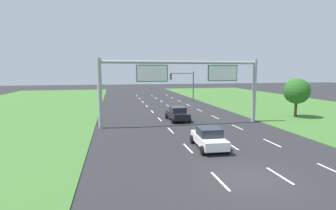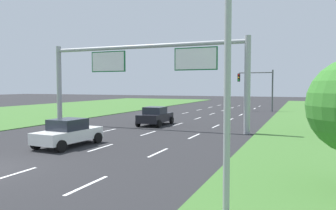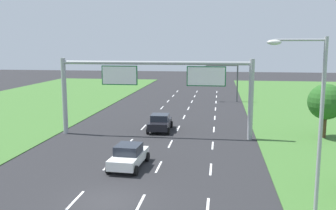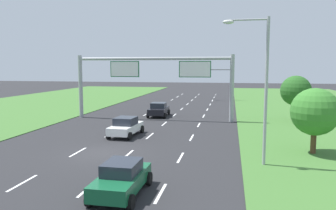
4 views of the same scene
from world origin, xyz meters
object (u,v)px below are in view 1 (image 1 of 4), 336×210
object	(u,v)px
car_near_red	(178,114)
traffic_light_mast	(184,81)
car_mid_lane	(209,138)
roadside_tree_mid	(297,91)
sign_gantry	(184,79)

from	to	relation	value
car_near_red	traffic_light_mast	size ratio (longest dim) A/B	0.75
car_mid_lane	roadside_tree_mid	xyz separation A→B (m)	(15.16, 10.12, 2.47)
traffic_light_mast	roadside_tree_mid	distance (m)	22.59
sign_gantry	roadside_tree_mid	xyz separation A→B (m)	(14.74, 1.37, -1.64)
car_near_red	car_mid_lane	distance (m)	11.07
sign_gantry	car_mid_lane	bearing A→B (deg)	-92.78
car_mid_lane	sign_gantry	bearing A→B (deg)	90.42
car_near_red	sign_gantry	bearing A→B (deg)	-90.13
roadside_tree_mid	sign_gantry	bearing A→B (deg)	-174.68
car_near_red	sign_gantry	world-z (taller)	sign_gantry
car_mid_lane	traffic_light_mast	world-z (taller)	traffic_light_mast
car_mid_lane	sign_gantry	distance (m)	9.67
car_near_red	traffic_light_mast	world-z (taller)	traffic_light_mast
car_mid_lane	traffic_light_mast	size ratio (longest dim) A/B	0.75
traffic_light_mast	roadside_tree_mid	bearing A→B (deg)	-67.53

